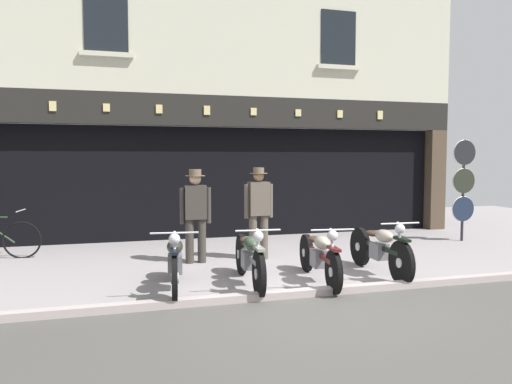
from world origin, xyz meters
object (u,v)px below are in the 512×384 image
object	(u,v)px
salesman_left	(195,211)
tyre_sign_pole	(464,182)
motorcycle_left	(175,260)
advert_board_far	(81,158)
advert_board_near	(129,160)
motorcycle_center	(319,255)
shopkeeper_center	(259,209)
motorcycle_center_left	(250,257)
motorcycle_center_right	(380,248)

from	to	relation	value
salesman_left	tyre_sign_pole	bearing A→B (deg)	-172.05
motorcycle_left	advert_board_far	world-z (taller)	advert_board_far
advert_board_near	motorcycle_center	bearing A→B (deg)	-60.50
tyre_sign_pole	advert_board_far	distance (m)	8.54
shopkeeper_center	tyre_sign_pole	distance (m)	5.09
motorcycle_center	motorcycle_left	bearing A→B (deg)	3.67
motorcycle_center_left	advert_board_far	xyz separation A→B (m)	(-2.58, 4.54, 1.46)
tyre_sign_pole	motorcycle_center_right	bearing A→B (deg)	-145.64
motorcycle_left	advert_board_near	size ratio (longest dim) A/B	2.11
motorcycle_center	salesman_left	bearing A→B (deg)	-43.25
tyre_sign_pole	salesman_left	bearing A→B (deg)	-173.84
motorcycle_center	shopkeeper_center	size ratio (longest dim) A/B	1.19
motorcycle_center	motorcycle_center_right	size ratio (longest dim) A/B	0.99
tyre_sign_pole	motorcycle_left	bearing A→B (deg)	-160.23
tyre_sign_pole	advert_board_near	world-z (taller)	tyre_sign_pole
motorcycle_center_left	shopkeeper_center	world-z (taller)	shopkeeper_center
motorcycle_center	tyre_sign_pole	size ratio (longest dim) A/B	0.89
motorcycle_center_left	motorcycle_center_right	world-z (taller)	motorcycle_center_right
advert_board_far	salesman_left	bearing A→B (deg)	-53.14
motorcycle_center_right	advert_board_near	bearing A→B (deg)	-47.58
motorcycle_center	shopkeeper_center	distance (m)	1.99
shopkeeper_center	motorcycle_center	bearing A→B (deg)	98.06
shopkeeper_center	motorcycle_center_right	bearing A→B (deg)	127.42
motorcycle_center_left	shopkeeper_center	xyz separation A→B (m)	(0.66, 1.77, 0.51)
salesman_left	tyre_sign_pole	size ratio (longest dim) A/B	0.73
motorcycle_left	advert_board_near	distance (m)	4.77
motorcycle_center	salesman_left	world-z (taller)	salesman_left
motorcycle_center_left	shopkeeper_center	size ratio (longest dim) A/B	1.21
salesman_left	advert_board_far	bearing A→B (deg)	-51.35
salesman_left	tyre_sign_pole	world-z (taller)	tyre_sign_pole
motorcycle_center_left	advert_board_near	distance (m)	5.00
motorcycle_center_right	tyre_sign_pole	bearing A→B (deg)	-143.08
salesman_left	advert_board_near	world-z (taller)	advert_board_near
motorcycle_center	salesman_left	size ratio (longest dim) A/B	1.21
motorcycle_left	salesman_left	world-z (taller)	salesman_left
motorcycle_center_right	salesman_left	world-z (taller)	salesman_left
advert_board_far	motorcycle_left	bearing A→B (deg)	-71.77
motorcycle_left	motorcycle_center_left	xyz separation A→B (m)	(1.09, -0.01, -0.00)
motorcycle_center	shopkeeper_center	xyz separation A→B (m)	(-0.41, 1.88, 0.53)
motorcycle_left	advert_board_near	xyz separation A→B (m)	(-0.47, 4.53, 1.41)
shopkeeper_center	motorcycle_center_left	bearing A→B (deg)	65.40
motorcycle_center_right	shopkeeper_center	size ratio (longest dim) A/B	1.21
motorcycle_center_left	advert_board_far	size ratio (longest dim) A/B	2.25
motorcycle_center	shopkeeper_center	bearing A→B (deg)	-71.02
motorcycle_left	advert_board_far	size ratio (longest dim) A/B	2.17
motorcycle_center_left	tyre_sign_pole	xyz separation A→B (m)	(5.69, 2.45, 0.91)
salesman_left	advert_board_near	distance (m)	3.09
motorcycle_center_left	motorcycle_center_right	size ratio (longest dim) A/B	1.00
motorcycle_left	motorcycle_center_right	distance (m)	3.28
shopkeeper_center	advert_board_near	distance (m)	3.66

